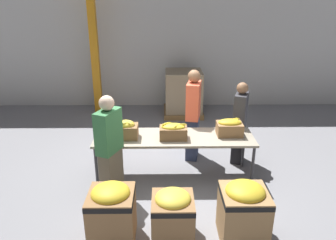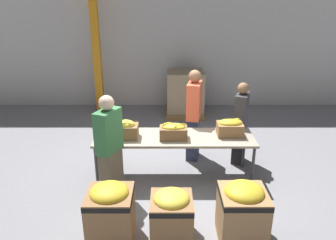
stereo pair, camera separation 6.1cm
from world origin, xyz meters
TOP-DOWN VIEW (x-y plane):
  - ground_plane at (0.00, 0.00)m, footprint 30.00×30.00m
  - wall_back at (0.00, 4.11)m, footprint 16.00×0.08m
  - sorting_table at (0.00, 0.00)m, footprint 2.73×0.80m
  - banana_box_0 at (-0.84, -0.05)m, footprint 0.45×0.30m
  - banana_box_1 at (-0.02, -0.08)m, footprint 0.46×0.29m
  - banana_box_2 at (0.96, 0.06)m, footprint 0.43×0.32m
  - volunteer_0 at (1.25, 0.58)m, footprint 0.35×0.47m
  - volunteer_1 at (-1.01, -0.61)m, footprint 0.39×0.51m
  - volunteer_2 at (0.38, 0.75)m, footprint 0.33×0.51m
  - donation_bin_0 at (-0.86, -1.60)m, footprint 0.59×0.59m
  - donation_bin_1 at (-0.07, -1.60)m, footprint 0.55×0.55m
  - donation_bin_2 at (0.86, -1.60)m, footprint 0.60×0.60m
  - support_pillar at (-1.99, 3.55)m, footprint 0.20×0.20m
  - pallet_stack_0 at (0.35, 3.29)m, footprint 1.04×1.04m

SIDE VIEW (x-z plane):
  - ground_plane at x=0.00m, z-range 0.00..0.00m
  - donation_bin_1 at x=-0.07m, z-range 0.02..0.74m
  - donation_bin_0 at x=-0.86m, z-range 0.02..0.84m
  - donation_bin_2 at x=0.86m, z-range 0.02..0.85m
  - pallet_stack_0 at x=0.35m, z-range -0.01..1.17m
  - sorting_table at x=0.00m, z-range 0.34..1.12m
  - volunteer_0 at x=1.25m, z-range 0.00..1.58m
  - volunteer_1 at x=-1.01m, z-range -0.01..1.69m
  - volunteer_2 at x=0.38m, z-range -0.01..1.77m
  - banana_box_1 at x=-0.02m, z-range 0.78..1.06m
  - banana_box_2 at x=0.96m, z-range 0.78..1.07m
  - banana_box_0 at x=-0.84m, z-range 0.78..1.09m
  - wall_back at x=0.00m, z-range 0.00..4.00m
  - support_pillar at x=-1.99m, z-range 0.00..4.00m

